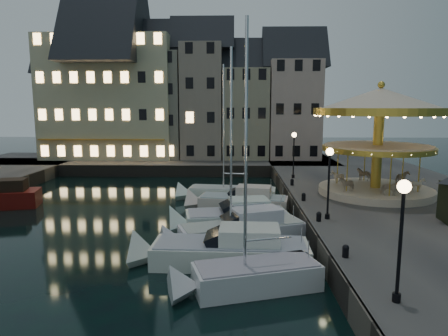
{
  "coord_description": "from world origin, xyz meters",
  "views": [
    {
      "loc": [
        1.7,
        -21.7,
        7.8
      ],
      "look_at": [
        1.0,
        8.0,
        3.2
      ],
      "focal_mm": 32.0,
      "sensor_mm": 36.0,
      "label": 1
    }
  ],
  "objects_px": {
    "bollard_c": "(304,196)",
    "motorboat_f": "(225,195)",
    "motorboat_e": "(238,203)",
    "motorboat_a": "(244,278)",
    "motorboat_c": "(236,232)",
    "bollard_b": "(319,216)",
    "motorboat_b": "(222,252)",
    "bollard_a": "(346,250)",
    "motorboat_d": "(230,219)",
    "streetlamp_c": "(294,148)",
    "carousel": "(379,121)",
    "bollard_d": "(292,182)",
    "streetlamp_b": "(329,173)",
    "streetlamp_a": "(402,224)"
  },
  "relations": [
    {
      "from": "motorboat_d",
      "to": "motorboat_b",
      "type": "bearing_deg",
      "value": -93.45
    },
    {
      "from": "motorboat_d",
      "to": "motorboat_f",
      "type": "distance_m",
      "value": 7.73
    },
    {
      "from": "motorboat_a",
      "to": "motorboat_d",
      "type": "bearing_deg",
      "value": 94.25
    },
    {
      "from": "streetlamp_a",
      "to": "motorboat_e",
      "type": "distance_m",
      "value": 17.66
    },
    {
      "from": "bollard_a",
      "to": "motorboat_a",
      "type": "height_order",
      "value": "motorboat_a"
    },
    {
      "from": "bollard_c",
      "to": "motorboat_b",
      "type": "distance_m",
      "value": 9.92
    },
    {
      "from": "bollard_a",
      "to": "motorboat_c",
      "type": "relative_size",
      "value": 0.05
    },
    {
      "from": "bollard_d",
      "to": "motorboat_b",
      "type": "distance_m",
      "value": 14.82
    },
    {
      "from": "bollard_c",
      "to": "carousel",
      "type": "bearing_deg",
      "value": 21.62
    },
    {
      "from": "motorboat_f",
      "to": "carousel",
      "type": "height_order",
      "value": "motorboat_f"
    },
    {
      "from": "bollard_c",
      "to": "motorboat_a",
      "type": "distance_m",
      "value": 11.99
    },
    {
      "from": "streetlamp_a",
      "to": "motorboat_f",
      "type": "bearing_deg",
      "value": 107.32
    },
    {
      "from": "motorboat_c",
      "to": "motorboat_d",
      "type": "xyz_separation_m",
      "value": [
        -0.34,
        2.72,
        -0.04
      ]
    },
    {
      "from": "motorboat_d",
      "to": "carousel",
      "type": "xyz_separation_m",
      "value": [
        10.8,
        4.69,
        6.12
      ]
    },
    {
      "from": "bollard_b",
      "to": "motorboat_d",
      "type": "xyz_separation_m",
      "value": [
        -5.07,
        2.58,
        -0.96
      ]
    },
    {
      "from": "bollard_a",
      "to": "motorboat_c",
      "type": "height_order",
      "value": "motorboat_c"
    },
    {
      "from": "motorboat_f",
      "to": "motorboat_e",
      "type": "bearing_deg",
      "value": -72.49
    },
    {
      "from": "streetlamp_c",
      "to": "motorboat_b",
      "type": "xyz_separation_m",
      "value": [
        -6.02,
        -17.26,
        -3.37
      ]
    },
    {
      "from": "bollard_b",
      "to": "motorboat_b",
      "type": "distance_m",
      "value": 6.4
    },
    {
      "from": "motorboat_b",
      "to": "motorboat_e",
      "type": "bearing_deg",
      "value": 85.16
    },
    {
      "from": "streetlamp_c",
      "to": "motorboat_d",
      "type": "height_order",
      "value": "streetlamp_c"
    },
    {
      "from": "bollard_b",
      "to": "motorboat_f",
      "type": "bearing_deg",
      "value": 118.43
    },
    {
      "from": "bollard_c",
      "to": "motorboat_f",
      "type": "distance_m",
      "value": 7.76
    },
    {
      "from": "motorboat_b",
      "to": "bollard_a",
      "type": "bearing_deg",
      "value": -22.49
    },
    {
      "from": "bollard_a",
      "to": "bollard_c",
      "type": "distance_m",
      "value": 10.5
    },
    {
      "from": "bollard_b",
      "to": "bollard_c",
      "type": "relative_size",
      "value": 1.0
    },
    {
      "from": "bollard_a",
      "to": "bollard_b",
      "type": "distance_m",
      "value": 5.5
    },
    {
      "from": "bollard_c",
      "to": "motorboat_d",
      "type": "distance_m",
      "value": 5.7
    },
    {
      "from": "streetlamp_a",
      "to": "streetlamp_b",
      "type": "height_order",
      "value": "same"
    },
    {
      "from": "motorboat_b",
      "to": "motorboat_f",
      "type": "height_order",
      "value": "motorboat_f"
    },
    {
      "from": "carousel",
      "to": "streetlamp_a",
      "type": "bearing_deg",
      "value": -107.01
    },
    {
      "from": "streetlamp_b",
      "to": "motorboat_c",
      "type": "height_order",
      "value": "motorboat_c"
    },
    {
      "from": "bollard_a",
      "to": "motorboat_c",
      "type": "xyz_separation_m",
      "value": [
        -4.73,
        5.36,
        -0.92
      ]
    },
    {
      "from": "motorboat_e",
      "to": "motorboat_f",
      "type": "bearing_deg",
      "value": 107.51
    },
    {
      "from": "bollard_d",
      "to": "streetlamp_a",
      "type": "bearing_deg",
      "value": -88.28
    },
    {
      "from": "streetlamp_c",
      "to": "motorboat_f",
      "type": "relative_size",
      "value": 0.38
    },
    {
      "from": "streetlamp_a",
      "to": "motorboat_a",
      "type": "bearing_deg",
      "value": 145.89
    },
    {
      "from": "bollard_b",
      "to": "motorboat_b",
      "type": "bearing_deg",
      "value": -149.02
    },
    {
      "from": "motorboat_e",
      "to": "motorboat_f",
      "type": "relative_size",
      "value": 0.7
    },
    {
      "from": "bollard_a",
      "to": "bollard_d",
      "type": "bearing_deg",
      "value": 90.0
    },
    {
      "from": "motorboat_b",
      "to": "motorboat_f",
      "type": "xyz_separation_m",
      "value": [
        -0.15,
        13.55,
        -0.12
      ]
    },
    {
      "from": "streetlamp_c",
      "to": "bollard_a",
      "type": "height_order",
      "value": "streetlamp_c"
    },
    {
      "from": "streetlamp_c",
      "to": "carousel",
      "type": "xyz_separation_m",
      "value": [
        5.13,
        -6.73,
        2.74
      ]
    },
    {
      "from": "motorboat_a",
      "to": "motorboat_f",
      "type": "distance_m",
      "value": 16.43
    },
    {
      "from": "motorboat_f",
      "to": "motorboat_b",
      "type": "bearing_deg",
      "value": -89.36
    },
    {
      "from": "bollard_c",
      "to": "motorboat_f",
      "type": "relative_size",
      "value": 0.05
    },
    {
      "from": "motorboat_d",
      "to": "bollard_d",
      "type": "bearing_deg",
      "value": 57.36
    },
    {
      "from": "motorboat_c",
      "to": "motorboat_e",
      "type": "distance_m",
      "value": 7.19
    },
    {
      "from": "streetlamp_b",
      "to": "bollard_d",
      "type": "bearing_deg",
      "value": 93.43
    },
    {
      "from": "motorboat_a",
      "to": "motorboat_c",
      "type": "distance_m",
      "value": 5.97
    }
  ]
}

